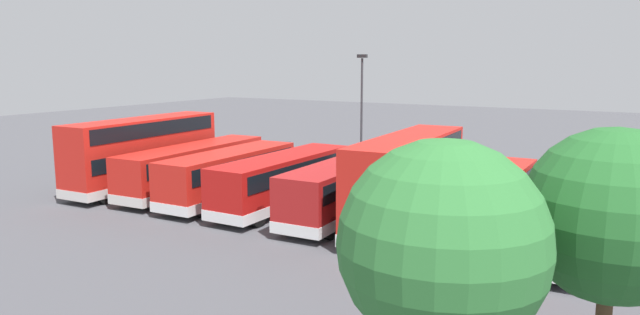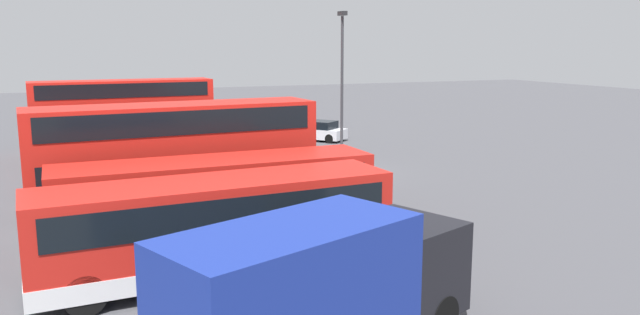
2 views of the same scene
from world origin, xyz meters
name	(u,v)px [view 1 (image 1 of 2)]	position (x,y,z in m)	size (l,w,h in m)	color
ground_plane	(385,181)	(0.00, 0.00, 0.00)	(140.00, 140.00, 0.00)	#47474C
bus_single_deck_near_end	(558,214)	(-12.53, 10.02, 1.62)	(3.03, 10.60, 2.95)	red
bus_single_deck_second	(486,201)	(-9.23, 9.21, 1.62)	(2.62, 10.96, 2.95)	red
bus_double_decker_third	(408,179)	(-5.53, 9.90, 2.45)	(3.09, 11.16, 4.55)	red
bus_single_deck_fourth	(347,187)	(-2.02, 9.67, 1.62)	(2.87, 10.98, 2.95)	#A51919
bus_single_deck_fifth	(283,179)	(1.97, 9.71, 1.62)	(2.66, 10.80, 2.95)	#B71411
bus_single_deck_sixth	(230,174)	(5.56, 10.00, 1.62)	(2.77, 10.35, 2.95)	red
bus_single_deck_seventh	(194,167)	(9.05, 9.22, 1.62)	(3.09, 11.74, 2.95)	red
bus_double_decker_far_end	(144,151)	(12.60, 9.95, 2.45)	(2.96, 11.51, 4.55)	red
car_hatchback_silver	(274,152)	(11.43, -3.09, 0.70)	(4.69, 4.25, 1.43)	silver
lamp_post_tall	(362,106)	(2.35, -0.97, 5.01)	(0.70, 0.30, 8.64)	#38383D
waste_bin_yellow	(316,169)	(5.13, 0.78, 0.47)	(0.60, 0.60, 0.95)	#333338
tree_leftmost	(612,216)	(-15.21, 22.10, 4.70)	(4.03, 4.03, 6.73)	#4C3823
tree_midleft	(442,245)	(-12.40, 25.54, 4.53)	(4.27, 4.27, 6.68)	#4C3823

